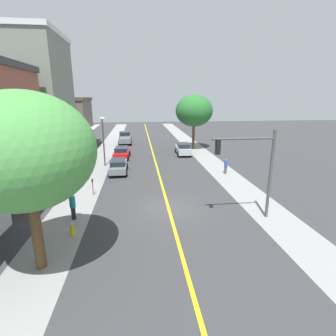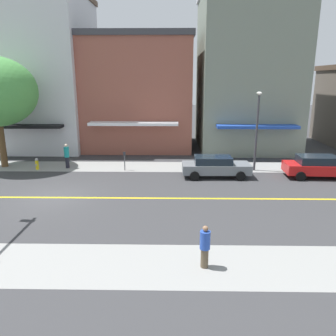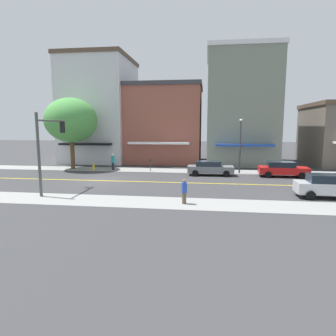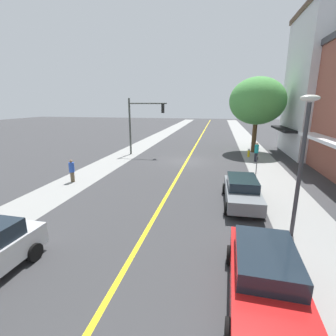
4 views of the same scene
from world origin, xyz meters
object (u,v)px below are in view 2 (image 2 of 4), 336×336
object	(u,v)px
pedestrian_teal_shirt	(67,155)
pedestrian_blue_shirt	(205,246)
red_sedan_left_curb	(319,166)
fire_hydrant	(37,164)
parking_meter	(124,158)
grey_sedan_left_curb	(215,166)
street_lamp	(257,122)

from	to	relation	value
pedestrian_teal_shirt	pedestrian_blue_shirt	bearing A→B (deg)	88.85
red_sedan_left_curb	pedestrian_teal_shirt	xyz separation A→B (m)	(-2.15, -17.96, 0.19)
fire_hydrant	pedestrian_blue_shirt	xyz separation A→B (m)	(13.10, 11.31, 0.41)
parking_meter	grey_sedan_left_curb	bearing A→B (deg)	75.81
street_lamp	grey_sedan_left_curb	size ratio (longest dim) A/B	1.23
grey_sedan_left_curb	pedestrian_teal_shirt	world-z (taller)	pedestrian_teal_shirt
parking_meter	street_lamp	bearing A→B (deg)	90.97
street_lamp	red_sedan_left_curb	bearing A→B (deg)	66.08
parking_meter	grey_sedan_left_curb	world-z (taller)	grey_sedan_left_curb
parking_meter	grey_sedan_left_curb	size ratio (longest dim) A/B	0.30
fire_hydrant	pedestrian_teal_shirt	bearing A→B (deg)	101.14
fire_hydrant	pedestrian_teal_shirt	xyz separation A→B (m)	(-0.42, 2.15, 0.55)
fire_hydrant	red_sedan_left_curb	bearing A→B (deg)	85.09
street_lamp	red_sedan_left_curb	xyz separation A→B (m)	(1.76, 3.97, -2.78)
parking_meter	fire_hydrant	bearing A→B (deg)	-91.11
grey_sedan_left_curb	red_sedan_left_curb	bearing A→B (deg)	-0.58
street_lamp	red_sedan_left_curb	world-z (taller)	street_lamp
grey_sedan_left_curb	pedestrian_teal_shirt	distance (m)	11.11
grey_sedan_left_curb	parking_meter	bearing A→B (deg)	164.95
parking_meter	pedestrian_teal_shirt	bearing A→B (deg)	-97.08
fire_hydrant	red_sedan_left_curb	distance (m)	20.18
street_lamp	grey_sedan_left_curb	distance (m)	4.55
red_sedan_left_curb	pedestrian_blue_shirt	size ratio (longest dim) A/B	2.96
fire_hydrant	parking_meter	xyz separation A→B (m)	(0.13, 6.58, 0.48)
street_lamp	pedestrian_blue_shirt	distance (m)	14.26
fire_hydrant	grey_sedan_left_curb	world-z (taller)	grey_sedan_left_curb
grey_sedan_left_curb	pedestrian_blue_shirt	distance (m)	11.47
street_lamp	pedestrian_teal_shirt	bearing A→B (deg)	-91.59
parking_meter	street_lamp	world-z (taller)	street_lamp
red_sedan_left_curb	fire_hydrant	bearing A→B (deg)	177.49
parking_meter	pedestrian_blue_shirt	distance (m)	13.81
fire_hydrant	grey_sedan_left_curb	distance (m)	13.16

